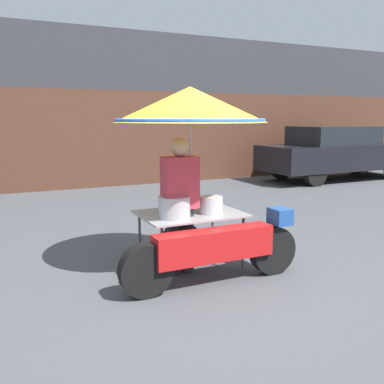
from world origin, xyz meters
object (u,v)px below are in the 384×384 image
object	(u,v)px
vendor_motorcycle_cart	(193,131)
vendor_person	(180,200)
parked_car	(337,152)
potted_plant	(368,153)

from	to	relation	value
vendor_motorcycle_cart	vendor_person	size ratio (longest dim) A/B	1.36
parked_car	potted_plant	distance (m)	2.56
vendor_person	parked_car	world-z (taller)	vendor_person
vendor_person	potted_plant	bearing A→B (deg)	32.26
vendor_motorcycle_cart	potted_plant	size ratio (longest dim) A/B	2.03
vendor_motorcycle_cart	potted_plant	distance (m)	10.92
vendor_motorcycle_cart	vendor_person	world-z (taller)	vendor_motorcycle_cart
vendor_motorcycle_cart	potted_plant	bearing A→B (deg)	32.51
vendor_person	parked_car	xyz separation A→B (m)	(7.01, 4.88, -0.07)
potted_plant	vendor_person	bearing A→B (deg)	-147.74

